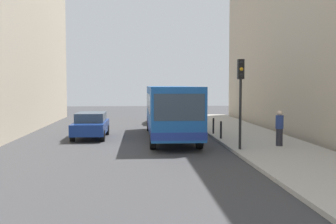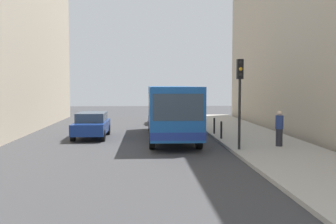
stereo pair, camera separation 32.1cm
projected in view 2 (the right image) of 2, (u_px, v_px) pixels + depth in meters
name	position (u px, v px, depth m)	size (l,w,h in m)	color
ground_plane	(160.00, 147.00, 20.35)	(80.00, 80.00, 0.00)	#38383A
sidewalk	(266.00, 144.00, 20.67)	(4.40, 40.00, 0.15)	#ADA89E
bus	(171.00, 109.00, 23.50)	(2.59, 11.03, 3.00)	#19519E
car_beside_bus	(92.00, 124.00, 23.74)	(1.88, 4.41, 1.48)	navy
car_behind_bus	(163.00, 113.00, 33.08)	(2.07, 4.50, 1.48)	silver
traffic_light	(240.00, 87.00, 18.36)	(0.28, 0.33, 4.10)	black
bollard_near	(221.00, 130.00, 22.28)	(0.11, 0.11, 0.95)	black
bollard_mid	(214.00, 126.00, 24.51)	(0.11, 0.11, 0.95)	black
pedestrian_near_signal	(279.00, 128.00, 19.50)	(0.38, 0.38, 1.70)	#26262D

